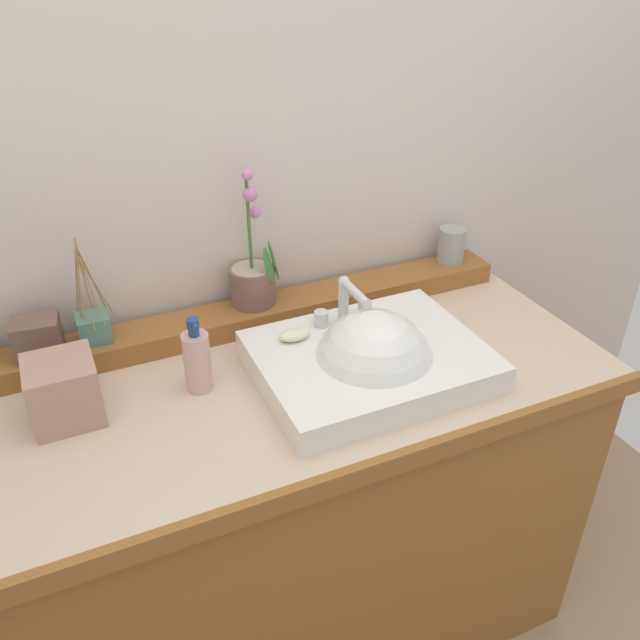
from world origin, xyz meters
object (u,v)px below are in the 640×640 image
object	(u,v)px
reed_diffuser	(93,326)
tissue_box	(64,391)
potted_plant	(253,278)
tumbler_cup	(451,245)
soap_bar	(294,335)
trinket_box	(38,337)
lotion_bottle	(197,360)
sink_basin	(372,365)

from	to	relation	value
reed_diffuser	tissue_box	xyz separation A→B (m)	(-0.08, -0.18, -0.02)
potted_plant	tumbler_cup	xyz separation A→B (m)	(0.56, -0.00, -0.02)
tissue_box	potted_plant	bearing A→B (deg)	23.17
soap_bar	trinket_box	bearing A→B (deg)	159.93
trinket_box	lotion_bottle	bearing A→B (deg)	-25.77
soap_bar	tumbler_cup	bearing A→B (deg)	20.79
potted_plant	tumbler_cup	world-z (taller)	potted_plant
lotion_bottle	reed_diffuser	bearing A→B (deg)	131.92
tumbler_cup	tissue_box	size ratio (longest dim) A/B	0.73
reed_diffuser	trinket_box	xyz separation A→B (m)	(-0.11, -0.01, 0.01)
reed_diffuser	trinket_box	size ratio (longest dim) A/B	2.60
tumbler_cup	lotion_bottle	world-z (taller)	lotion_bottle
sink_basin	tumbler_cup	xyz separation A→B (m)	(0.41, 0.32, 0.07)
sink_basin	potted_plant	world-z (taller)	potted_plant
sink_basin	tumbler_cup	distance (m)	0.53
tumbler_cup	tissue_box	world-z (taller)	tumbler_cup
lotion_bottle	tissue_box	size ratio (longest dim) A/B	1.31
trinket_box	lotion_bottle	distance (m)	0.35
lotion_bottle	tumbler_cup	bearing A→B (deg)	15.26
potted_plant	tumbler_cup	size ratio (longest dim) A/B	3.61
reed_diffuser	lotion_bottle	size ratio (longest dim) A/B	1.44
potted_plant	trinket_box	world-z (taller)	potted_plant
soap_bar	lotion_bottle	xyz separation A→B (m)	(-0.22, -0.00, -0.00)
reed_diffuser	potted_plant	bearing A→B (deg)	2.06
soap_bar	potted_plant	world-z (taller)	potted_plant
sink_basin	potted_plant	xyz separation A→B (m)	(-0.15, 0.32, 0.09)
soap_bar	tissue_box	size ratio (longest dim) A/B	0.54
soap_bar	lotion_bottle	world-z (taller)	lotion_bottle
reed_diffuser	tissue_box	world-z (taller)	reed_diffuser
sink_basin	lotion_bottle	size ratio (longest dim) A/B	2.83
sink_basin	reed_diffuser	distance (m)	0.61
soap_bar	sink_basin	bearing A→B (deg)	-40.55
soap_bar	tumbler_cup	xyz separation A→B (m)	(0.54, 0.21, 0.02)
tumbler_cup	trinket_box	world-z (taller)	tumbler_cup
tumbler_cup	tissue_box	distance (m)	1.04
potted_plant	trinket_box	xyz separation A→B (m)	(-0.49, -0.02, -0.02)
sink_basin	reed_diffuser	bearing A→B (deg)	149.52
tumbler_cup	reed_diffuser	xyz separation A→B (m)	(-0.94, -0.01, -0.01)
lotion_bottle	trinket_box	bearing A→B (deg)	147.36
tumbler_cup	soap_bar	bearing A→B (deg)	-159.21
sink_basin	tissue_box	world-z (taller)	sink_basin
sink_basin	potted_plant	size ratio (longest dim) A/B	1.41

